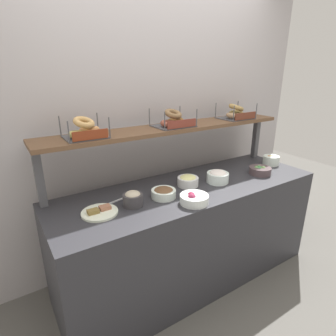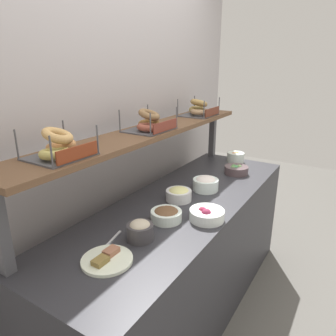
{
  "view_description": "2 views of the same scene",
  "coord_description": "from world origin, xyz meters",
  "px_view_note": "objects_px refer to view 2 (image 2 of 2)",
  "views": [
    {
      "loc": [
        -1.22,
        -1.57,
        1.71
      ],
      "look_at": [
        -0.17,
        0.07,
        1.01
      ],
      "focal_mm": 29.62,
      "sensor_mm": 36.0,
      "label": 1
    },
    {
      "loc": [
        -1.61,
        -0.89,
        1.69
      ],
      "look_at": [
        -0.08,
        0.07,
        1.08
      ],
      "focal_mm": 33.52,
      "sensor_mm": 36.0,
      "label": 2
    }
  ],
  "objects_px": {
    "bowl_fruit_salad": "(236,157)",
    "bowl_egg_salad": "(179,194)",
    "bagel_basket_everything": "(199,110)",
    "bowl_cream_cheese": "(206,183)",
    "serving_plate_white": "(107,259)",
    "bagel_basket_cinnamon_raisin": "(149,123)",
    "bowl_veggie_mix": "(236,170)",
    "bowl_chocolate_spread": "(166,214)",
    "bowl_tuna_salad": "(140,230)",
    "bagel_basket_sesame": "(59,147)",
    "bowl_beet_salad": "(207,215)",
    "serving_spoon_near_plate": "(109,243)"
  },
  "relations": [
    {
      "from": "bowl_cream_cheese",
      "to": "bagel_basket_everything",
      "type": "xyz_separation_m",
      "value": [
        0.46,
        0.3,
        0.43
      ]
    },
    {
      "from": "bowl_chocolate_spread",
      "to": "bagel_basket_cinnamon_raisin",
      "type": "height_order",
      "value": "bagel_basket_cinnamon_raisin"
    },
    {
      "from": "bowl_cream_cheese",
      "to": "serving_plate_white",
      "type": "xyz_separation_m",
      "value": [
        -0.98,
        0.01,
        -0.04
      ]
    },
    {
      "from": "bowl_beet_salad",
      "to": "bagel_basket_cinnamon_raisin",
      "type": "height_order",
      "value": "bagel_basket_cinnamon_raisin"
    },
    {
      "from": "bowl_beet_salad",
      "to": "bagel_basket_cinnamon_raisin",
      "type": "bearing_deg",
      "value": 72.71
    },
    {
      "from": "bowl_beet_salad",
      "to": "bowl_cream_cheese",
      "type": "bearing_deg",
      "value": 26.3
    },
    {
      "from": "bowl_chocolate_spread",
      "to": "bowl_egg_salad",
      "type": "height_order",
      "value": "bowl_egg_salad"
    },
    {
      "from": "bagel_basket_sesame",
      "to": "bagel_basket_cinnamon_raisin",
      "type": "relative_size",
      "value": 0.91
    },
    {
      "from": "bowl_tuna_salad",
      "to": "serving_spoon_near_plate",
      "type": "xyz_separation_m",
      "value": [
        -0.12,
        0.1,
        -0.04
      ]
    },
    {
      "from": "bowl_cream_cheese",
      "to": "serving_spoon_near_plate",
      "type": "xyz_separation_m",
      "value": [
        -0.87,
        0.1,
        -0.04
      ]
    },
    {
      "from": "bagel_basket_cinnamon_raisin",
      "to": "bowl_tuna_salad",
      "type": "bearing_deg",
      "value": -149.98
    },
    {
      "from": "bowl_veggie_mix",
      "to": "bowl_fruit_salad",
      "type": "distance_m",
      "value": 0.31
    },
    {
      "from": "serving_plate_white",
      "to": "bagel_basket_cinnamon_raisin",
      "type": "xyz_separation_m",
      "value": [
        0.74,
        0.28,
        0.46
      ]
    },
    {
      "from": "bowl_tuna_salad",
      "to": "bagel_basket_sesame",
      "type": "distance_m",
      "value": 0.56
    },
    {
      "from": "bowl_chocolate_spread",
      "to": "bagel_basket_everything",
      "type": "bearing_deg",
      "value": 17.15
    },
    {
      "from": "bagel_basket_everything",
      "to": "bowl_tuna_salad",
      "type": "bearing_deg",
      "value": -166.25
    },
    {
      "from": "bowl_veggie_mix",
      "to": "bagel_basket_cinnamon_raisin",
      "type": "xyz_separation_m",
      "value": [
        -0.68,
        0.36,
        0.44
      ]
    },
    {
      "from": "bowl_egg_salad",
      "to": "serving_spoon_near_plate",
      "type": "xyz_separation_m",
      "value": [
        -0.63,
        0.03,
        -0.04
      ]
    },
    {
      "from": "bowl_veggie_mix",
      "to": "bagel_basket_sesame",
      "type": "bearing_deg",
      "value": 165.35
    },
    {
      "from": "bagel_basket_everything",
      "to": "bagel_basket_cinnamon_raisin",
      "type": "bearing_deg",
      "value": 179.85
    },
    {
      "from": "bowl_fruit_salad",
      "to": "bowl_tuna_salad",
      "type": "distance_m",
      "value": 1.48
    },
    {
      "from": "bowl_veggie_mix",
      "to": "bowl_egg_salad",
      "type": "bearing_deg",
      "value": 168.98
    },
    {
      "from": "bagel_basket_cinnamon_raisin",
      "to": "bowl_egg_salad",
      "type": "bearing_deg",
      "value": -91.39
    },
    {
      "from": "bowl_fruit_salad",
      "to": "bagel_basket_cinnamon_raisin",
      "type": "distance_m",
      "value": 1.09
    },
    {
      "from": "serving_spoon_near_plate",
      "to": "bowl_chocolate_spread",
      "type": "bearing_deg",
      "value": -16.55
    },
    {
      "from": "bowl_veggie_mix",
      "to": "bagel_basket_cinnamon_raisin",
      "type": "height_order",
      "value": "bagel_basket_cinnamon_raisin"
    },
    {
      "from": "bowl_cream_cheese",
      "to": "bowl_tuna_salad",
      "type": "bearing_deg",
      "value": -179.92
    },
    {
      "from": "serving_spoon_near_plate",
      "to": "bowl_tuna_salad",
      "type": "bearing_deg",
      "value": -41.12
    },
    {
      "from": "bagel_basket_everything",
      "to": "bowl_cream_cheese",
      "type": "bearing_deg",
      "value": -147.06
    },
    {
      "from": "bowl_tuna_salad",
      "to": "serving_spoon_near_plate",
      "type": "distance_m",
      "value": 0.16
    },
    {
      "from": "bowl_tuna_salad",
      "to": "bowl_beet_salad",
      "type": "bearing_deg",
      "value": -27.91
    },
    {
      "from": "serving_plate_white",
      "to": "bowl_beet_salad",
      "type": "bearing_deg",
      "value": -19.42
    },
    {
      "from": "serving_spoon_near_plate",
      "to": "bowl_egg_salad",
      "type": "bearing_deg",
      "value": -2.6
    },
    {
      "from": "bowl_fruit_salad",
      "to": "bagel_basket_everything",
      "type": "xyz_separation_m",
      "value": [
        -0.27,
        0.24,
        0.43
      ]
    },
    {
      "from": "bowl_fruit_salad",
      "to": "serving_plate_white",
      "type": "distance_m",
      "value": 1.71
    },
    {
      "from": "bowl_egg_salad",
      "to": "bowl_tuna_salad",
      "type": "height_order",
      "value": "bowl_tuna_salad"
    },
    {
      "from": "bowl_beet_salad",
      "to": "bagel_basket_everything",
      "type": "height_order",
      "value": "bagel_basket_everything"
    },
    {
      "from": "bowl_tuna_salad",
      "to": "bowl_beet_salad",
      "type": "xyz_separation_m",
      "value": [
        0.36,
        -0.19,
        -0.02
      ]
    },
    {
      "from": "bowl_cream_cheese",
      "to": "serving_spoon_near_plate",
      "type": "relative_size",
      "value": 0.99
    },
    {
      "from": "bowl_fruit_salad",
      "to": "bowl_egg_salad",
      "type": "xyz_separation_m",
      "value": [
        -0.97,
        0.02,
        -0.0
      ]
    },
    {
      "from": "bowl_egg_salad",
      "to": "bowl_tuna_salad",
      "type": "relative_size",
      "value": 1.23
    },
    {
      "from": "bowl_fruit_salad",
      "to": "bagel_basket_cinnamon_raisin",
      "type": "xyz_separation_m",
      "value": [
        -0.97,
        0.24,
        0.43
      ]
    },
    {
      "from": "bowl_cream_cheese",
      "to": "bowl_veggie_mix",
      "type": "height_order",
      "value": "bowl_cream_cheese"
    },
    {
      "from": "bowl_veggie_mix",
      "to": "serving_plate_white",
      "type": "xyz_separation_m",
      "value": [
        -1.42,
        0.07,
        -0.02
      ]
    },
    {
      "from": "serving_spoon_near_plate",
      "to": "bagel_basket_sesame",
      "type": "height_order",
      "value": "bagel_basket_sesame"
    },
    {
      "from": "bagel_basket_sesame",
      "to": "serving_spoon_near_plate",
      "type": "bearing_deg",
      "value": -70.43
    },
    {
      "from": "bowl_tuna_salad",
      "to": "serving_spoon_near_plate",
      "type": "bearing_deg",
      "value": 138.88
    },
    {
      "from": "bowl_egg_salad",
      "to": "bagel_basket_sesame",
      "type": "relative_size",
      "value": 0.59
    },
    {
      "from": "bowl_veggie_mix",
      "to": "bowl_beet_salad",
      "type": "bearing_deg",
      "value": -170.86
    },
    {
      "from": "bowl_tuna_salad",
      "to": "bowl_beet_salad",
      "type": "distance_m",
      "value": 0.41
    }
  ]
}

